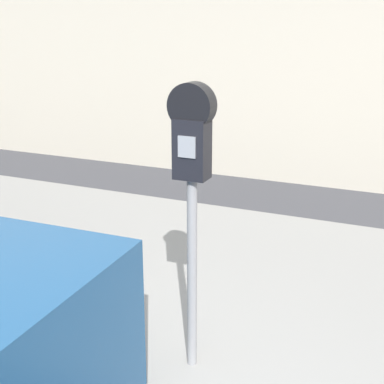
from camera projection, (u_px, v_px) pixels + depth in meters
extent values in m
cube|color=#9E9B96|center=(204.00, 276.00, 4.03)|extent=(24.00, 2.80, 0.11)
cylinder|color=gray|center=(192.00, 276.00, 2.76)|extent=(0.05, 0.05, 1.05)
cube|color=black|center=(192.00, 149.00, 2.55)|extent=(0.16, 0.12, 0.29)
cube|color=gray|center=(187.00, 147.00, 2.49)|extent=(0.09, 0.01, 0.10)
cylinder|color=black|center=(192.00, 106.00, 2.49)|extent=(0.22, 0.09, 0.22)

